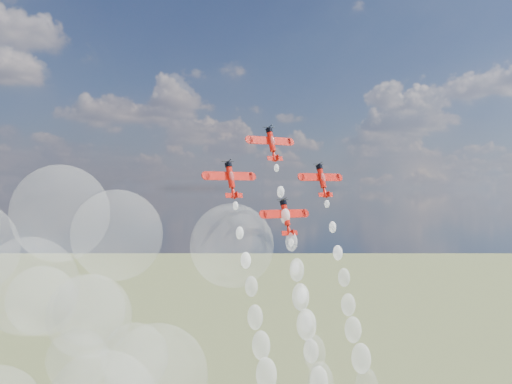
{
  "coord_description": "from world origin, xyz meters",
  "views": [
    {
      "loc": [
        -89.03,
        -89.95,
        108.64
      ],
      "look_at": [
        -18.11,
        19.4,
        107.88
      ],
      "focal_mm": 42.0,
      "sensor_mm": 36.0,
      "label": 1
    }
  ],
  "objects_px": {
    "plane_lead": "(272,143)",
    "plane_right": "(322,180)",
    "plane_slot": "(286,217)",
    "plane_left": "(231,179)"
  },
  "relations": [
    {
      "from": "plane_lead",
      "to": "plane_right",
      "type": "relative_size",
      "value": 1.0
    },
    {
      "from": "plane_lead",
      "to": "plane_right",
      "type": "xyz_separation_m",
      "value": [
        12.43,
        -2.8,
        -8.24
      ]
    },
    {
      "from": "plane_right",
      "to": "plane_slot",
      "type": "height_order",
      "value": "plane_right"
    },
    {
      "from": "plane_left",
      "to": "plane_slot",
      "type": "distance_m",
      "value": 15.17
    },
    {
      "from": "plane_right",
      "to": "plane_lead",
      "type": "bearing_deg",
      "value": 167.31
    },
    {
      "from": "plane_left",
      "to": "plane_slot",
      "type": "relative_size",
      "value": 1.0
    },
    {
      "from": "plane_left",
      "to": "plane_right",
      "type": "height_order",
      "value": "same"
    },
    {
      "from": "plane_left",
      "to": "plane_right",
      "type": "relative_size",
      "value": 1.0
    },
    {
      "from": "plane_left",
      "to": "plane_right",
      "type": "distance_m",
      "value": 24.86
    },
    {
      "from": "plane_right",
      "to": "plane_left",
      "type": "bearing_deg",
      "value": 180.0
    }
  ]
}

